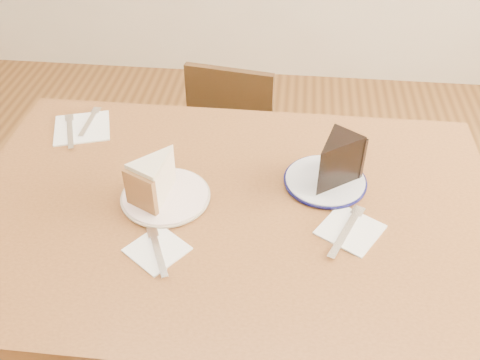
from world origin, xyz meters
name	(u,v)px	position (x,y,z in m)	size (l,w,h in m)	color
table	(229,237)	(0.00, 0.00, 0.65)	(1.20, 0.80, 0.75)	#593318
chair_far	(221,167)	(-0.10, 0.57, 0.40)	(0.41, 0.41, 0.72)	black
plate_cream	(166,197)	(-0.14, 0.01, 0.76)	(0.19, 0.19, 0.01)	white
plate_navy	(325,181)	(0.21, 0.10, 0.76)	(0.18, 0.18, 0.01)	silver
carrot_cake	(159,178)	(-0.16, 0.02, 0.81)	(0.08, 0.11, 0.09)	#F3E3C9
chocolate_cake	(333,165)	(0.22, 0.09, 0.81)	(0.08, 0.12, 0.10)	black
napkin_cream	(157,249)	(-0.13, -0.15, 0.75)	(0.10, 0.10, 0.00)	white
napkin_navy	(350,230)	(0.26, -0.05, 0.75)	(0.12, 0.12, 0.00)	white
napkin_spare	(82,128)	(-0.43, 0.26, 0.75)	(0.14, 0.14, 0.00)	white
fork_cream	(158,252)	(-0.12, -0.16, 0.76)	(0.01, 0.14, 0.00)	silver
knife_navy	(346,232)	(0.25, -0.06, 0.76)	(0.02, 0.17, 0.00)	silver
fork_spare	(89,122)	(-0.41, 0.29, 0.76)	(0.01, 0.14, 0.00)	silver
knife_spare	(70,132)	(-0.45, 0.24, 0.76)	(0.01, 0.16, 0.00)	silver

